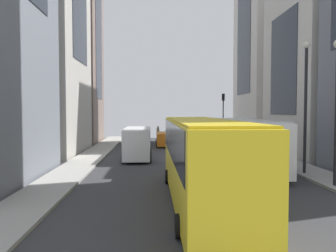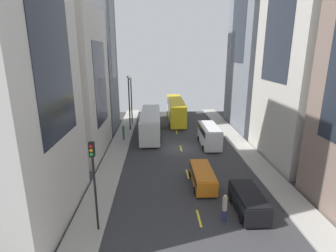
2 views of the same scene
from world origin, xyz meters
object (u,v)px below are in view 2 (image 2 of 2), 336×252
object	(u,v)px
city_bus_white	(150,122)
delivery_van_white	(209,134)
streetcar_yellow	(176,108)
car_orange_1	(203,176)
pedestrian_walking_far	(225,207)
pedestrian_crossing_near	(130,110)
pedestrian_waiting_curb	(123,131)
traffic_light_near_corner	(93,171)
car_black_0	(248,200)

from	to	relation	value
city_bus_white	delivery_van_white	bearing A→B (deg)	-31.53
streetcar_yellow	car_orange_1	size ratio (longest dim) A/B	2.64
pedestrian_walking_far	pedestrian_crossing_near	size ratio (longest dim) A/B	0.98
pedestrian_waiting_curb	traffic_light_near_corner	distance (m)	18.56
city_bus_white	delivery_van_white	distance (m)	8.70
streetcar_yellow	pedestrian_walking_far	bearing A→B (deg)	-87.38
city_bus_white	car_orange_1	distance (m)	15.46
delivery_van_white	pedestrian_waiting_curb	size ratio (longest dim) A/B	2.66
streetcar_yellow	delivery_van_white	xyz separation A→B (m)	(3.24, -13.03, -0.61)
delivery_van_white	car_orange_1	xyz separation A→B (m)	(-2.56, -10.10, -0.62)
delivery_van_white	pedestrian_waiting_curb	distance (m)	11.17
delivery_van_white	streetcar_yellow	bearing A→B (deg)	103.95
pedestrian_waiting_curb	traffic_light_near_corner	size ratio (longest dim) A/B	0.36
car_orange_1	traffic_light_near_corner	xyz separation A→B (m)	(-7.85, -5.88, 3.43)
streetcar_yellow	pedestrian_crossing_near	world-z (taller)	streetcar_yellow
city_bus_white	pedestrian_waiting_curb	distance (m)	4.21
delivery_van_white	traffic_light_near_corner	bearing A→B (deg)	-123.09
car_black_0	pedestrian_crossing_near	world-z (taller)	pedestrian_crossing_near
city_bus_white	car_black_0	world-z (taller)	city_bus_white
car_black_0	pedestrian_waiting_curb	size ratio (longest dim) A/B	1.97
pedestrian_waiting_curb	traffic_light_near_corner	world-z (taller)	traffic_light_near_corner
traffic_light_near_corner	car_orange_1	bearing A→B (deg)	36.85
city_bus_white	car_orange_1	size ratio (longest dim) A/B	2.39
delivery_van_white	pedestrian_walking_far	xyz separation A→B (m)	(-1.94, -15.26, -0.43)
city_bus_white	pedestrian_waiting_curb	size ratio (longest dim) A/B	5.28
pedestrian_crossing_near	pedestrian_walking_far	bearing A→B (deg)	0.56
car_black_0	pedestrian_walking_far	world-z (taller)	pedestrian_walking_far
streetcar_yellow	pedestrian_crossing_near	distance (m)	8.54
pedestrian_walking_far	pedestrian_waiting_curb	world-z (taller)	pedestrian_waiting_curb
pedestrian_walking_far	delivery_van_white	bearing A→B (deg)	161.37
pedestrian_crossing_near	streetcar_yellow	bearing A→B (deg)	56.64
car_black_0	pedestrian_walking_far	xyz separation A→B (m)	(-2.03, -1.03, 0.15)
pedestrian_walking_far	pedestrian_waiting_curb	distance (m)	19.75
pedestrian_walking_far	pedestrian_waiting_curb	size ratio (longest dim) A/B	0.94
pedestrian_walking_far	city_bus_white	bearing A→B (deg)	-175.97
car_orange_1	pedestrian_crossing_near	bearing A→B (deg)	108.98
streetcar_yellow	traffic_light_near_corner	size ratio (longest dim) A/B	2.10
city_bus_white	pedestrian_walking_far	world-z (taller)	city_bus_white
streetcar_yellow	car_black_0	size ratio (longest dim) A/B	2.96
streetcar_yellow	car_black_0	distance (m)	27.49
pedestrian_crossing_near	city_bus_white	bearing A→B (deg)	3.42
streetcar_yellow	pedestrian_crossing_near	xyz separation A→B (m)	(-8.13, 2.47, -0.85)
streetcar_yellow	pedestrian_walking_far	world-z (taller)	streetcar_yellow
car_orange_1	pedestrian_walking_far	bearing A→B (deg)	-83.14
delivery_van_white	car_black_0	distance (m)	14.25
car_orange_1	pedestrian_waiting_curb	distance (m)	14.98
city_bus_white	streetcar_yellow	size ratio (longest dim) A/B	0.90
delivery_van_white	pedestrian_crossing_near	bearing A→B (deg)	126.26
pedestrian_crossing_near	delivery_van_white	bearing A→B (deg)	19.78
streetcar_yellow	car_orange_1	world-z (taller)	streetcar_yellow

